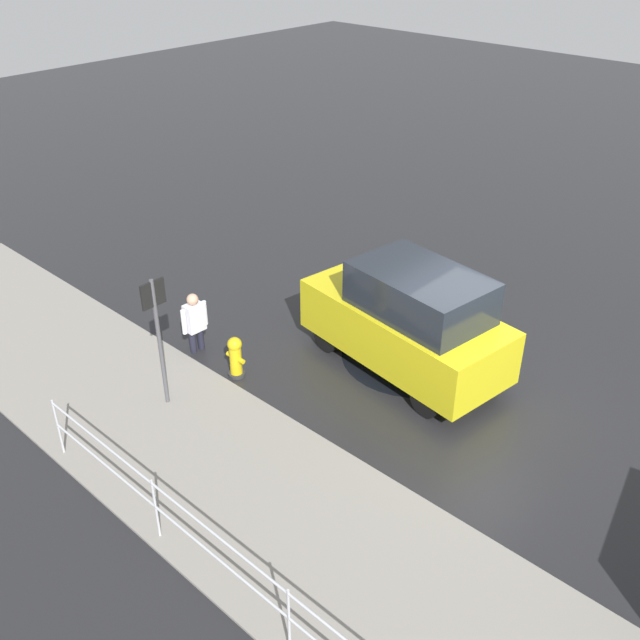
# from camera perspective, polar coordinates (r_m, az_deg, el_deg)

# --- Properties ---
(ground_plane) EXTENTS (60.00, 60.00, 0.00)m
(ground_plane) POSITION_cam_1_polar(r_m,az_deg,el_deg) (12.81, 11.80, -5.89)
(ground_plane) COLOR black
(kerb_strip) EXTENTS (24.00, 3.20, 0.04)m
(kerb_strip) POSITION_cam_1_polar(r_m,az_deg,el_deg) (10.24, -1.40, -16.38)
(kerb_strip) COLOR gray
(kerb_strip) RESTS_ON ground
(moving_hatchback) EXTENTS (4.09, 2.21, 2.06)m
(moving_hatchback) POSITION_cam_1_polar(r_m,az_deg,el_deg) (12.77, 7.09, 0.02)
(moving_hatchback) COLOR yellow
(moving_hatchback) RESTS_ON ground
(fire_hydrant) EXTENTS (0.42, 0.31, 0.80)m
(fire_hydrant) POSITION_cam_1_polar(r_m,az_deg,el_deg) (12.89, -6.78, -2.95)
(fire_hydrant) COLOR gold
(fire_hydrant) RESTS_ON ground
(pedestrian) EXTENTS (0.26, 0.57, 1.22)m
(pedestrian) POSITION_cam_1_polar(r_m,az_deg,el_deg) (13.57, -10.00, 0.05)
(pedestrian) COLOR silver
(pedestrian) RESTS_ON ground
(metal_railing) EXTENTS (10.00, 0.04, 1.05)m
(metal_railing) POSITION_cam_1_polar(r_m,az_deg,el_deg) (8.53, -2.53, -22.11)
(metal_railing) COLOR #B7BABF
(metal_railing) RESTS_ON ground
(sign_post) EXTENTS (0.07, 0.44, 2.40)m
(sign_post) POSITION_cam_1_polar(r_m,az_deg,el_deg) (11.76, -12.89, -0.40)
(sign_post) COLOR #4C4C51
(sign_post) RESTS_ON ground
(puddle_patch) EXTENTS (2.63, 2.63, 0.01)m
(puddle_patch) POSITION_cam_1_polar(r_m,az_deg,el_deg) (13.64, 7.26, -2.88)
(puddle_patch) COLOR black
(puddle_patch) RESTS_ON ground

